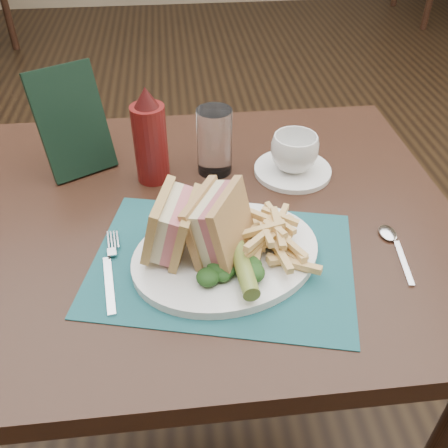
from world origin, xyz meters
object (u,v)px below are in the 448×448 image
at_px(sandwich_half_b, 206,220).
at_px(check_presenter, 72,122).
at_px(placemat, 222,262).
at_px(drinking_glass, 214,142).
at_px(coffee_cup, 294,152).
at_px(saucer, 293,170).
at_px(plate, 226,255).
at_px(table_main, 206,344).
at_px(ketchup_bottle, 150,135).
at_px(sandwich_half_a, 158,222).

distance_m(sandwich_half_b, check_presenter, 0.36).
height_order(placemat, drinking_glass, drinking_glass).
distance_m(placemat, drinking_glass, 0.27).
distance_m(placemat, coffee_cup, 0.29).
bearing_deg(drinking_glass, saucer, -9.24).
xyz_separation_m(coffee_cup, drinking_glass, (-0.15, 0.02, 0.02)).
bearing_deg(drinking_glass, plate, -91.49).
distance_m(saucer, check_presenter, 0.43).
distance_m(plate, sandwich_half_b, 0.07).
bearing_deg(saucer, plate, -124.22).
relative_size(table_main, plate, 3.00).
distance_m(table_main, drinking_glass, 0.46).
height_order(sandwich_half_b, ketchup_bottle, ketchup_bottle).
relative_size(placemat, drinking_glass, 3.10).
height_order(table_main, plate, plate).
height_order(plate, coffee_cup, coffee_cup).
relative_size(sandwich_half_b, saucer, 0.74).
height_order(coffee_cup, drinking_glass, drinking_glass).
xyz_separation_m(table_main, ketchup_bottle, (-0.08, 0.12, 0.47)).
xyz_separation_m(placemat, drinking_glass, (0.01, 0.26, 0.06)).
bearing_deg(sandwich_half_a, placemat, 1.16).
xyz_separation_m(drinking_glass, ketchup_bottle, (-0.12, -0.01, 0.03)).
bearing_deg(plate, ketchup_bottle, 96.24).
xyz_separation_m(sandwich_half_b, coffee_cup, (0.19, 0.22, -0.03)).
distance_m(coffee_cup, check_presenter, 0.42).
bearing_deg(table_main, sandwich_half_b, -89.05).
bearing_deg(placemat, coffee_cup, 55.53).
relative_size(sandwich_half_a, sandwich_half_b, 0.94).
bearing_deg(sandwich_half_a, ketchup_bottle, 108.56).
height_order(placemat, plate, plate).
xyz_separation_m(plate, saucer, (0.16, 0.23, -0.00)).
xyz_separation_m(plate, sandwich_half_b, (-0.03, 0.01, 0.06)).
distance_m(sandwich_half_a, coffee_cup, 0.34).
distance_m(sandwich_half_b, drinking_glass, 0.25).
bearing_deg(coffee_cup, saucer, 180.00).
bearing_deg(drinking_glass, sandwich_half_b, -98.30).
distance_m(sandwich_half_b, saucer, 0.30).
relative_size(table_main, check_presenter, 4.37).
bearing_deg(sandwich_half_b, drinking_glass, 109.94).
xyz_separation_m(placemat, coffee_cup, (0.16, 0.24, 0.04)).
height_order(sandwich_half_a, drinking_glass, drinking_glass).
bearing_deg(ketchup_bottle, coffee_cup, -2.28).
bearing_deg(sandwich_half_b, coffee_cup, 77.99).
height_order(placemat, sandwich_half_a, sandwich_half_a).
height_order(sandwich_half_b, check_presenter, check_presenter).
bearing_deg(drinking_glass, table_main, -105.95).
relative_size(plate, ketchup_bottle, 1.61).
xyz_separation_m(saucer, check_presenter, (-0.41, 0.06, 0.10)).
relative_size(placemat, sandwich_half_b, 3.62).
xyz_separation_m(sandwich_half_a, coffee_cup, (0.26, 0.21, -0.02)).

